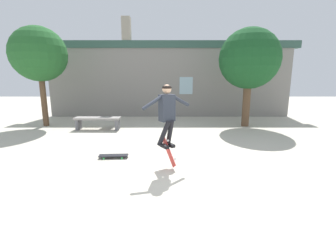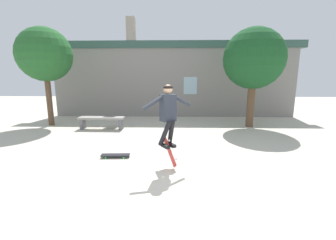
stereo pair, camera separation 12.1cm
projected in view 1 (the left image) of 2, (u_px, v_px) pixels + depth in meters
ground_plane at (173, 184)px, 4.58m from camera, size 40.00×40.00×0.00m
building_backdrop at (170, 78)px, 12.06m from camera, size 13.53×0.52×5.15m
tree_right at (251, 59)px, 9.38m from camera, size 2.52×2.52×4.15m
tree_left at (41, 55)px, 9.44m from camera, size 2.27×2.27×4.21m
park_bench at (99, 120)px, 9.23m from camera, size 1.86×0.50×0.51m
skater at (168, 111)px, 5.20m from camera, size 1.12×0.76×1.48m
skateboard_flipping at (170, 151)px, 5.37m from camera, size 0.36×0.51×0.73m
skateboard_resting at (115, 155)px, 6.04m from camera, size 0.78×0.27×0.08m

